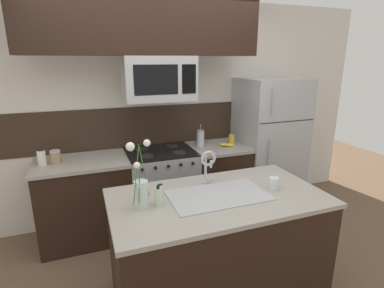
{
  "coord_description": "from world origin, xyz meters",
  "views": [
    {
      "loc": [
        -0.79,
        -2.26,
        1.93
      ],
      "look_at": [
        0.15,
        0.27,
        1.16
      ],
      "focal_mm": 28.0,
      "sensor_mm": 36.0,
      "label": 1
    }
  ],
  "objects_px": {
    "refrigerator": "(267,144)",
    "banana_bunch": "(228,145)",
    "storage_jar_tall": "(42,157)",
    "drinking_glass": "(274,183)",
    "flower_vase": "(141,190)",
    "sink_faucet": "(208,163)",
    "microwave": "(159,79)",
    "dish_soap_bottle": "(158,197)",
    "storage_jar_medium": "(55,157)",
    "french_press": "(200,138)",
    "coffee_tin": "(232,139)",
    "stove_range": "(162,188)"
  },
  "relations": [
    {
      "from": "storage_jar_medium",
      "to": "french_press",
      "type": "xyz_separation_m",
      "value": [
        1.6,
        0.05,
        0.03
      ]
    },
    {
      "from": "coffee_tin",
      "to": "dish_soap_bottle",
      "type": "xyz_separation_m",
      "value": [
        -1.27,
        -1.29,
        0.01
      ]
    },
    {
      "from": "storage_jar_medium",
      "to": "banana_bunch",
      "type": "relative_size",
      "value": 0.71
    },
    {
      "from": "sink_faucet",
      "to": "drinking_glass",
      "type": "height_order",
      "value": "sink_faucet"
    },
    {
      "from": "drinking_glass",
      "to": "french_press",
      "type": "bearing_deg",
      "value": 93.94
    },
    {
      "from": "french_press",
      "to": "coffee_tin",
      "type": "bearing_deg",
      "value": -1.37
    },
    {
      "from": "banana_bunch",
      "to": "sink_faucet",
      "type": "distance_m",
      "value": 1.2
    },
    {
      "from": "coffee_tin",
      "to": "banana_bunch",
      "type": "bearing_deg",
      "value": -135.33
    },
    {
      "from": "sink_faucet",
      "to": "flower_vase",
      "type": "relative_size",
      "value": 0.61
    },
    {
      "from": "storage_jar_medium",
      "to": "banana_bunch",
      "type": "bearing_deg",
      "value": -2.15
    },
    {
      "from": "refrigerator",
      "to": "banana_bunch",
      "type": "bearing_deg",
      "value": -172.57
    },
    {
      "from": "coffee_tin",
      "to": "storage_jar_medium",
      "type": "bearing_deg",
      "value": -178.86
    },
    {
      "from": "storage_jar_tall",
      "to": "storage_jar_medium",
      "type": "height_order",
      "value": "storage_jar_tall"
    },
    {
      "from": "refrigerator",
      "to": "drinking_glass",
      "type": "xyz_separation_m",
      "value": [
        -0.84,
        -1.32,
        0.11
      ]
    },
    {
      "from": "storage_jar_medium",
      "to": "refrigerator",
      "type": "bearing_deg",
      "value": 0.23
    },
    {
      "from": "refrigerator",
      "to": "flower_vase",
      "type": "relative_size",
      "value": 3.38
    },
    {
      "from": "storage_jar_medium",
      "to": "sink_faucet",
      "type": "bearing_deg",
      "value": -40.34
    },
    {
      "from": "storage_jar_tall",
      "to": "sink_faucet",
      "type": "relative_size",
      "value": 0.56
    },
    {
      "from": "storage_jar_tall",
      "to": "drinking_glass",
      "type": "xyz_separation_m",
      "value": [
        1.82,
        -1.29,
        -0.03
      ]
    },
    {
      "from": "stove_range",
      "to": "storage_jar_tall",
      "type": "distance_m",
      "value": 1.32
    },
    {
      "from": "banana_bunch",
      "to": "drinking_glass",
      "type": "xyz_separation_m",
      "value": [
        -0.21,
        -1.23,
        0.03
      ]
    },
    {
      "from": "coffee_tin",
      "to": "dish_soap_bottle",
      "type": "distance_m",
      "value": 1.81
    },
    {
      "from": "storage_jar_tall",
      "to": "sink_faucet",
      "type": "xyz_separation_m",
      "value": [
        1.35,
        -1.02,
        0.11
      ]
    },
    {
      "from": "refrigerator",
      "to": "dish_soap_bottle",
      "type": "relative_size",
      "value": 10.33
    },
    {
      "from": "drinking_glass",
      "to": "storage_jar_tall",
      "type": "bearing_deg",
      "value": 144.75
    },
    {
      "from": "refrigerator",
      "to": "drinking_glass",
      "type": "bearing_deg",
      "value": -122.42
    },
    {
      "from": "storage_jar_medium",
      "to": "sink_faucet",
      "type": "xyz_separation_m",
      "value": [
        1.23,
        -1.04,
        0.13
      ]
    },
    {
      "from": "sink_faucet",
      "to": "refrigerator",
      "type": "bearing_deg",
      "value": 38.87
    },
    {
      "from": "flower_vase",
      "to": "storage_jar_medium",
      "type": "bearing_deg",
      "value": 117.01
    },
    {
      "from": "drinking_glass",
      "to": "flower_vase",
      "type": "height_order",
      "value": "flower_vase"
    },
    {
      "from": "flower_vase",
      "to": "drinking_glass",
      "type": "bearing_deg",
      "value": -3.55
    },
    {
      "from": "refrigerator",
      "to": "stove_range",
      "type": "bearing_deg",
      "value": -179.21
    },
    {
      "from": "storage_jar_tall",
      "to": "sink_faucet",
      "type": "distance_m",
      "value": 1.7
    },
    {
      "from": "storage_jar_medium",
      "to": "flower_vase",
      "type": "distance_m",
      "value": 1.39
    },
    {
      "from": "microwave",
      "to": "dish_soap_bottle",
      "type": "bearing_deg",
      "value": -105.37
    },
    {
      "from": "storage_jar_tall",
      "to": "banana_bunch",
      "type": "distance_m",
      "value": 2.03
    },
    {
      "from": "storage_jar_tall",
      "to": "coffee_tin",
      "type": "distance_m",
      "value": 2.14
    },
    {
      "from": "stove_range",
      "to": "dish_soap_bottle",
      "type": "bearing_deg",
      "value": -105.12
    },
    {
      "from": "storage_jar_tall",
      "to": "storage_jar_medium",
      "type": "bearing_deg",
      "value": 9.72
    },
    {
      "from": "coffee_tin",
      "to": "sink_faucet",
      "type": "distance_m",
      "value": 1.35
    },
    {
      "from": "storage_jar_tall",
      "to": "flower_vase",
      "type": "bearing_deg",
      "value": -58.26
    },
    {
      "from": "drinking_glass",
      "to": "flower_vase",
      "type": "relative_size",
      "value": 0.2
    },
    {
      "from": "stove_range",
      "to": "storage_jar_tall",
      "type": "bearing_deg",
      "value": -179.49
    },
    {
      "from": "refrigerator",
      "to": "storage_jar_medium",
      "type": "bearing_deg",
      "value": -179.77
    },
    {
      "from": "banana_bunch",
      "to": "refrigerator",
      "type": "bearing_deg",
      "value": 7.43
    },
    {
      "from": "stove_range",
      "to": "french_press",
      "type": "xyz_separation_m",
      "value": [
        0.51,
        0.06,
        0.55
      ]
    },
    {
      "from": "refrigerator",
      "to": "storage_jar_medium",
      "type": "relative_size",
      "value": 12.74
    },
    {
      "from": "microwave",
      "to": "flower_vase",
      "type": "distance_m",
      "value": 1.46
    },
    {
      "from": "flower_vase",
      "to": "sink_faucet",
      "type": "bearing_deg",
      "value": 18.42
    },
    {
      "from": "refrigerator",
      "to": "storage_jar_tall",
      "type": "relative_size",
      "value": 9.89
    }
  ]
}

